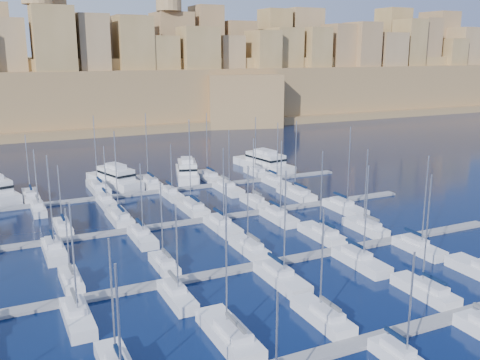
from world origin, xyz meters
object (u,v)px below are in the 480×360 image
motor_yacht_c (187,171)px  motor_yacht_b (115,178)px  sailboat_4 (425,290)px  motor_yacht_d (264,162)px  sailboat_2 (229,335)px

motor_yacht_c → motor_yacht_b: bearing=178.5°
sailboat_4 → motor_yacht_c: sailboat_4 is taller
motor_yacht_b → motor_yacht_d: 37.34m
sailboat_4 → motor_yacht_d: sailboat_4 is taller
sailboat_2 → motor_yacht_c: sailboat_2 is taller
sailboat_4 → motor_yacht_b: 73.10m
motor_yacht_b → motor_yacht_c: same height
motor_yacht_b → motor_yacht_c: bearing=-1.5°
sailboat_4 → motor_yacht_d: (16.14, 71.11, 0.97)m
sailboat_2 → motor_yacht_c: bearing=73.3°
sailboat_4 → motor_yacht_c: 69.69m
sailboat_2 → motor_yacht_d: 81.67m
sailboat_4 → motor_yacht_d: bearing=77.2°
motor_yacht_c → motor_yacht_d: same height
sailboat_2 → motor_yacht_d: bearing=59.5°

